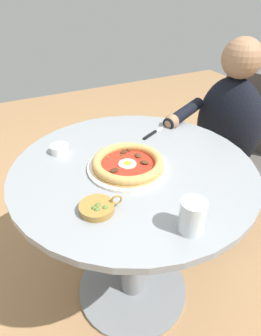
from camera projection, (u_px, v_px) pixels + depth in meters
ground_plane at (133, 289)px, 1.48m from camera, size 6.00×6.00×0.02m
dining_table at (133, 212)px, 1.18m from camera, size 0.89×0.89×0.75m
pizza_on_plate at (128, 164)px, 1.02m from camera, size 0.29×0.29×0.04m
water_glass at (192, 218)px, 0.76m from camera, size 0.07×0.07×0.10m
steak_knife at (154, 133)px, 1.26m from camera, size 0.20×0.10×0.01m
ramekin_capers at (60, 149)px, 1.12m from camera, size 0.07×0.07×0.03m
olive_pan at (97, 208)px, 0.84m from camera, size 0.13×0.10×0.05m
diner_person at (220, 160)px, 1.58m from camera, size 0.55×0.40×1.11m
cafe_chair_diner at (237, 142)px, 1.63m from camera, size 0.52×0.52×0.91m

